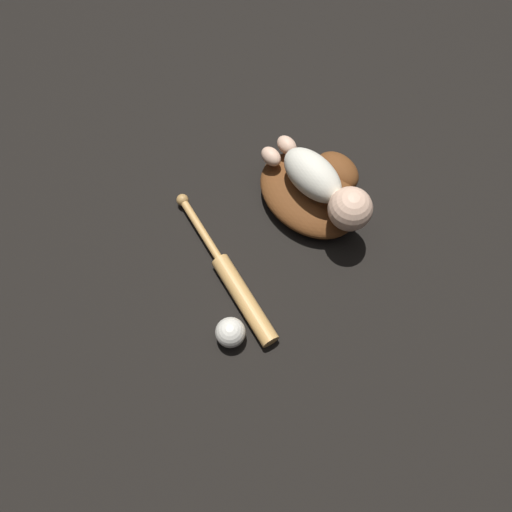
{
  "coord_description": "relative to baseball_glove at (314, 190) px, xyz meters",
  "views": [
    {
      "loc": [
        0.4,
        -0.54,
        1.16
      ],
      "look_at": [
        0.03,
        -0.21,
        0.07
      ],
      "focal_mm": 35.0,
      "sensor_mm": 36.0,
      "label": 1
    }
  ],
  "objects": [
    {
      "name": "baseball_bat",
      "position": [
        0.05,
        -0.32,
        -0.02
      ],
      "size": [
        0.46,
        0.13,
        0.04
      ],
      "color": "tan",
      "rests_on": "ground"
    },
    {
      "name": "baby_figure",
      "position": [
        0.04,
        -0.02,
        0.09
      ],
      "size": [
        0.34,
        0.11,
        0.11
      ],
      "color": "silver",
      "rests_on": "baseball_glove"
    },
    {
      "name": "ground_plane",
      "position": [
        0.02,
        -0.04,
        -0.04
      ],
      "size": [
        6.0,
        6.0,
        0.0
      ],
      "primitive_type": "plane",
      "color": "black"
    },
    {
      "name": "baseball",
      "position": [
        0.14,
        -0.41,
        -0.0
      ],
      "size": [
        0.07,
        0.07,
        0.07
      ],
      "color": "silver",
      "rests_on": "ground"
    },
    {
      "name": "baseball_glove",
      "position": [
        0.0,
        0.0,
        0.0
      ],
      "size": [
        0.29,
        0.26,
        0.08
      ],
      "color": "brown",
      "rests_on": "ground"
    }
  ]
}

